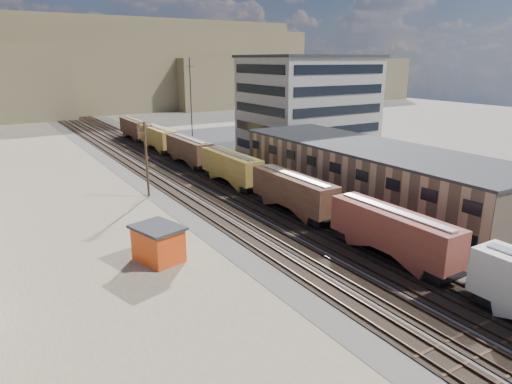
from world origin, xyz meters
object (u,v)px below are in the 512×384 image
parked_car_blue (358,162)px  freight_train (259,177)px  maintenance_shed (158,243)px  utility_pole_north (146,158)px

parked_car_blue → freight_train: bearing=135.4°
freight_train → parked_car_blue: 24.81m
freight_train → maintenance_shed: freight_train is taller
maintenance_shed → parked_car_blue: size_ratio=0.89×
freight_train → parked_car_blue: size_ratio=20.18×
freight_train → maintenance_shed: bearing=-146.7°
utility_pole_north → parked_car_blue: (36.18, -1.70, -4.47)m
utility_pole_north → parked_car_blue: bearing=-2.7°
maintenance_shed → parked_car_blue: bearing=23.6°
utility_pole_north → maintenance_shed: utility_pole_north is taller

